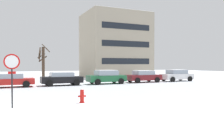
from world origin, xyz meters
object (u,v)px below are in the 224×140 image
stop_sign (12,70)px  parked_car_green (106,77)px  parked_car_red (9,80)px  fire_hydrant (82,96)px  parked_car_white (177,75)px  parked_car_maroon (143,76)px  parked_car_black (62,78)px

stop_sign → parked_car_green: size_ratio=0.63×
parked_car_red → parked_car_green: parked_car_green is taller
fire_hydrant → parked_car_red: size_ratio=0.18×
fire_hydrant → parked_car_green: bearing=60.9°
stop_sign → parked_car_white: size_ratio=0.63×
parked_car_red → parked_car_maroon: size_ratio=1.07×
fire_hydrant → parked_car_black: size_ratio=0.19×
fire_hydrant → parked_car_green: size_ratio=0.19×
parked_car_green → parked_car_maroon: 4.92m
parked_car_maroon → parked_car_white: (4.92, -0.14, 0.03)m
parked_car_white → stop_sign: bearing=-150.4°
stop_sign → fire_hydrant: bearing=0.9°
fire_hydrant → parked_car_white: (15.98, 11.07, 0.36)m
parked_car_green → parked_car_white: parked_car_green is taller
parked_car_black → parked_car_white: bearing=-0.3°
parked_car_green → parked_car_maroon: parked_car_green is taller
parked_car_maroon → parked_car_white: size_ratio=0.99×
stop_sign → parked_car_green: stop_sign is taller
parked_car_green → parked_car_maroon: (4.92, 0.17, -0.04)m
stop_sign → parked_car_black: (4.83, 11.20, -1.16)m
parked_car_red → parked_car_white: bearing=-0.5°
fire_hydrant → parked_car_maroon: size_ratio=0.19×
fire_hydrant → parked_car_red: (-3.68, 11.25, 0.29)m
stop_sign → fire_hydrant: (3.59, 0.06, -1.47)m
stop_sign → parked_car_green: bearing=48.7°
fire_hydrant → parked_car_white: size_ratio=0.19×
parked_car_black → parked_car_maroon: bearing=0.4°
parked_car_red → fire_hydrant: bearing=-71.9°
parked_car_red → parked_car_black: 4.92m
parked_car_black → parked_car_green: parked_car_green is taller
parked_car_green → fire_hydrant: bearing=-119.1°
stop_sign → parked_car_maroon: size_ratio=0.64×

